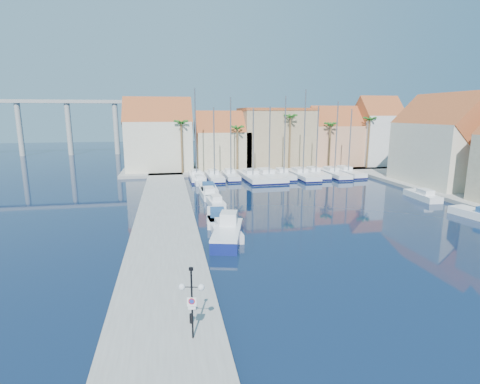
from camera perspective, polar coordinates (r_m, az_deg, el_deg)
The scene contains 36 objects.
ground at distance 28.79m, azimuth 7.14°, elevation -10.62°, with size 260.00×260.00×0.00m, color black.
quay_west at distance 40.20m, azimuth -11.32°, elevation -3.82°, with size 6.00×77.00×0.50m, color gray.
shore_north at distance 76.28m, azimuth 3.20°, elevation 3.80°, with size 54.00×16.00×0.50m, color gray.
lamp_post at distance 18.08m, azimuth -7.38°, elevation -14.89°, with size 1.20×0.53×3.60m.
bollard at distance 20.26m, azimuth -7.43°, elevation -18.56°, with size 0.20×0.20×0.49m, color black.
fishing_boat at distance 32.89m, azimuth -1.89°, elevation -6.20°, with size 3.84×6.98×2.32m.
motorboat_west_0 at distance 35.08m, azimuth -2.46°, elevation -5.48°, with size 2.52×7.13×1.40m.
motorboat_west_1 at distance 39.00m, azimuth -3.51°, elevation -3.70°, with size 2.67×6.57×1.40m.
motorboat_west_2 at distance 45.28m, azimuth -3.77°, elevation -1.50°, with size 1.95×5.16×1.40m.
motorboat_west_3 at distance 50.32m, azimuth -4.81°, elevation -0.15°, with size 2.13×6.15×1.40m.
motorboat_west_4 at distance 53.64m, azimuth -4.88°, elevation 0.60°, with size 2.34×7.01×1.40m.
motorboat_west_5 at distance 60.07m, azimuth -6.32°, elevation 1.79°, with size 2.11×5.35×1.40m.
motorboat_west_6 at distance 63.68m, azimuth -6.35°, elevation 2.37°, with size 2.12×6.47×1.40m.
motorboat_east_1 at distance 54.29m, azimuth 26.07°, elevation -0.45°, with size 2.16×5.96×1.40m.
sailboat_0 at distance 63.16m, azimuth -6.65°, elevation 2.42°, with size 2.36×8.55×14.92m.
sailboat_1 at distance 63.06m, azimuth -3.97°, elevation 2.40°, with size 2.59×8.84×11.94m.
sailboat_2 at distance 63.86m, azimuth -1.46°, elevation 2.58°, with size 2.20×8.19×13.57m.
sailboat_3 at distance 62.94m, azimuth 1.81°, elevation 2.37°, with size 3.54×11.54×11.75m.
sailboat_4 at distance 64.02m, azimuth 4.25°, elevation 2.50°, with size 3.90×12.18×12.08m.
sailboat_5 at distance 65.15m, azimuth 6.57°, elevation 2.69°, with size 2.25×8.46×13.83m.
sailboat_6 at distance 65.65m, azimuth 9.37°, elevation 2.65°, with size 3.07×10.86×14.86m.
sailboat_7 at distance 67.52m, azimuth 11.32°, elevation 2.82°, with size 2.66×9.35×12.21m.
sailboat_8 at distance 68.06m, azimuth 14.00°, elevation 2.77°, with size 2.64×9.89×12.94m.
sailboat_9 at distance 70.09m, azimuth 15.93°, elevation 2.91°, with size 2.99×9.71×11.73m.
building_0 at distance 72.39m, azimuth -12.25°, elevation 8.11°, with size 12.30×9.00×13.50m.
building_1 at distance 73.21m, azimuth -2.70°, elevation 7.44°, with size 10.30×8.00×11.00m.
building_2 at distance 76.46m, azimuth 5.45°, elevation 8.31°, with size 14.20×10.20×11.50m.
building_3 at distance 79.77m, azimuth 14.04°, elevation 7.87°, with size 10.30×8.00×12.00m.
building_4 at distance 83.02m, azimuth 20.07°, elevation 8.42°, with size 8.30×8.00×14.00m.
building_6 at distance 63.88m, azimuth 28.61°, elevation 6.46°, with size 9.00×14.30×13.50m.
palm_0 at distance 67.31m, azimuth -8.97°, elevation 10.14°, with size 2.60×2.60×10.15m.
palm_1 at distance 68.44m, azimuth -0.43°, elevation 9.52°, with size 2.60×2.60×9.15m.
palm_2 at distance 70.89m, azimuth 7.69°, elevation 11.02°, with size 2.60×2.60×11.15m.
palm_3 at distance 73.85m, azimuth 13.64°, elevation 9.73°, with size 2.60×2.60×9.65m.
palm_4 at distance 77.47m, azimuth 19.16°, elevation 10.20°, with size 2.60×2.60×10.65m.
viaduct at distance 111.52m, azimuth -27.32°, elevation 10.23°, with size 48.00×2.20×14.45m.
Camera 1 is at (-8.45, -25.23, 10.99)m, focal length 28.00 mm.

